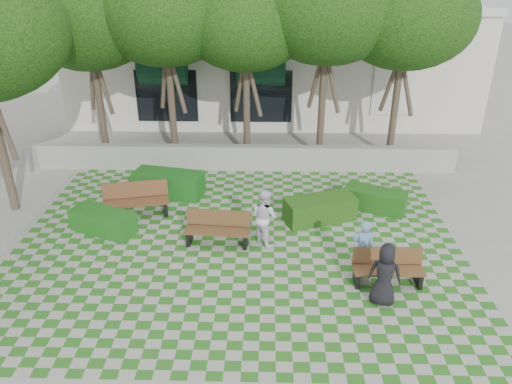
{
  "coord_description": "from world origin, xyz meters",
  "views": [
    {
      "loc": [
        0.79,
        -10.45,
        7.32
      ],
      "look_at": [
        0.5,
        1.5,
        1.4
      ],
      "focal_mm": 35.0,
      "sensor_mm": 36.0,
      "label": 1
    }
  ],
  "objects_px": {
    "hedge_midleft": "(169,184)",
    "person_white": "(265,217)",
    "bench_west": "(136,201)",
    "hedge_midright": "(320,209)",
    "bench_east": "(388,268)",
    "person_dark": "(385,275)",
    "bench_mid": "(218,229)",
    "hedge_east": "(375,200)",
    "person_blue": "(363,248)",
    "hedge_west": "(103,221)"
  },
  "relations": [
    {
      "from": "bench_east",
      "to": "hedge_east",
      "type": "height_order",
      "value": "bench_east"
    },
    {
      "from": "bench_east",
      "to": "person_blue",
      "type": "bearing_deg",
      "value": 147.57
    },
    {
      "from": "bench_mid",
      "to": "bench_west",
      "type": "height_order",
      "value": "bench_west"
    },
    {
      "from": "hedge_east",
      "to": "bench_mid",
      "type": "bearing_deg",
      "value": -155.82
    },
    {
      "from": "hedge_midright",
      "to": "bench_west",
      "type": "bearing_deg",
      "value": 178.07
    },
    {
      "from": "hedge_east",
      "to": "person_white",
      "type": "height_order",
      "value": "person_white"
    },
    {
      "from": "hedge_east",
      "to": "person_dark",
      "type": "height_order",
      "value": "person_dark"
    },
    {
      "from": "bench_mid",
      "to": "hedge_midleft",
      "type": "distance_m",
      "value": 3.48
    },
    {
      "from": "bench_west",
      "to": "person_white",
      "type": "distance_m",
      "value": 4.13
    },
    {
      "from": "person_dark",
      "to": "person_blue",
      "type": "bearing_deg",
      "value": -57.48
    },
    {
      "from": "hedge_west",
      "to": "hedge_midleft",
      "type": "bearing_deg",
      "value": 59.08
    },
    {
      "from": "person_blue",
      "to": "hedge_midleft",
      "type": "bearing_deg",
      "value": -33.57
    },
    {
      "from": "bench_mid",
      "to": "hedge_midright",
      "type": "relative_size",
      "value": 0.86
    },
    {
      "from": "hedge_midleft",
      "to": "person_white",
      "type": "height_order",
      "value": "person_white"
    },
    {
      "from": "bench_east",
      "to": "bench_mid",
      "type": "height_order",
      "value": "bench_mid"
    },
    {
      "from": "bench_east",
      "to": "person_dark",
      "type": "xyz_separation_m",
      "value": [
        -0.27,
        -0.75,
        0.34
      ]
    },
    {
      "from": "hedge_west",
      "to": "person_white",
      "type": "bearing_deg",
      "value": -5.9
    },
    {
      "from": "bench_east",
      "to": "hedge_west",
      "type": "height_order",
      "value": "bench_east"
    },
    {
      "from": "person_dark",
      "to": "hedge_west",
      "type": "bearing_deg",
      "value": -5.23
    },
    {
      "from": "bench_west",
      "to": "hedge_east",
      "type": "xyz_separation_m",
      "value": [
        7.23,
        0.56,
        -0.16
      ]
    },
    {
      "from": "hedge_east",
      "to": "person_dark",
      "type": "xyz_separation_m",
      "value": [
        -0.68,
        -4.53,
        0.44
      ]
    },
    {
      "from": "hedge_east",
      "to": "bench_east",
      "type": "bearing_deg",
      "value": -96.3
    },
    {
      "from": "person_dark",
      "to": "person_white",
      "type": "bearing_deg",
      "value": -25.89
    },
    {
      "from": "hedge_midright",
      "to": "person_white",
      "type": "distance_m",
      "value": 2.11
    },
    {
      "from": "hedge_midleft",
      "to": "person_white",
      "type": "xyz_separation_m",
      "value": [
        3.14,
        -2.86,
        0.41
      ]
    },
    {
      "from": "bench_mid",
      "to": "hedge_midright",
      "type": "distance_m",
      "value": 3.19
    },
    {
      "from": "bench_mid",
      "to": "hedge_midright",
      "type": "bearing_deg",
      "value": 29.49
    },
    {
      "from": "hedge_east",
      "to": "person_white",
      "type": "xyz_separation_m",
      "value": [
        -3.38,
        -2.01,
        0.48
      ]
    },
    {
      "from": "bench_east",
      "to": "person_white",
      "type": "relative_size",
      "value": 1.05
    },
    {
      "from": "person_dark",
      "to": "person_white",
      "type": "xyz_separation_m",
      "value": [
        -2.7,
        2.52,
        0.04
      ]
    },
    {
      "from": "hedge_midright",
      "to": "person_white",
      "type": "bearing_deg",
      "value": -141.96
    },
    {
      "from": "bench_west",
      "to": "bench_east",
      "type": "bearing_deg",
      "value": -37.98
    },
    {
      "from": "hedge_midright",
      "to": "person_white",
      "type": "height_order",
      "value": "person_white"
    },
    {
      "from": "hedge_midright",
      "to": "hedge_midleft",
      "type": "relative_size",
      "value": 0.93
    },
    {
      "from": "hedge_east",
      "to": "person_white",
      "type": "relative_size",
      "value": 1.15
    },
    {
      "from": "bench_east",
      "to": "bench_west",
      "type": "bearing_deg",
      "value": 154.06
    },
    {
      "from": "hedge_west",
      "to": "person_dark",
      "type": "distance_m",
      "value": 7.87
    },
    {
      "from": "bench_west",
      "to": "person_dark",
      "type": "distance_m",
      "value": 7.66
    },
    {
      "from": "hedge_midleft",
      "to": "person_white",
      "type": "distance_m",
      "value": 4.26
    },
    {
      "from": "person_blue",
      "to": "person_white",
      "type": "height_order",
      "value": "person_white"
    },
    {
      "from": "person_blue",
      "to": "person_white",
      "type": "relative_size",
      "value": 0.94
    },
    {
      "from": "hedge_midright",
      "to": "hedge_west",
      "type": "xyz_separation_m",
      "value": [
        -6.19,
        -0.8,
        -0.04
      ]
    },
    {
      "from": "bench_west",
      "to": "hedge_west",
      "type": "distance_m",
      "value": 1.23
    },
    {
      "from": "bench_west",
      "to": "person_blue",
      "type": "distance_m",
      "value": 6.88
    },
    {
      "from": "hedge_midleft",
      "to": "person_blue",
      "type": "relative_size",
      "value": 1.48
    },
    {
      "from": "hedge_midleft",
      "to": "hedge_west",
      "type": "xyz_separation_m",
      "value": [
        -1.43,
        -2.39,
        -0.07
      ]
    },
    {
      "from": "bench_mid",
      "to": "person_dark",
      "type": "bearing_deg",
      "value": -27.13
    },
    {
      "from": "hedge_midright",
      "to": "person_dark",
      "type": "xyz_separation_m",
      "value": [
        1.07,
        -3.79,
        0.4
      ]
    },
    {
      "from": "bench_mid",
      "to": "hedge_midright",
      "type": "xyz_separation_m",
      "value": [
        2.89,
        1.34,
        -0.08
      ]
    },
    {
      "from": "bench_east",
      "to": "person_blue",
      "type": "distance_m",
      "value": 0.75
    }
  ]
}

